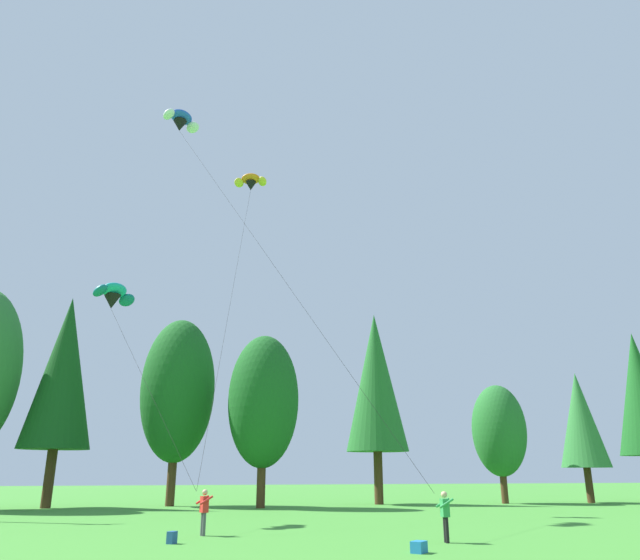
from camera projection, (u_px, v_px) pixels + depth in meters
treeline_tree_e at (63, 371)px, 43.13m from camera, size 4.86×4.86×14.80m
treeline_tree_f at (178, 390)px, 45.28m from camera, size 5.50×5.50×13.70m
treeline_tree_g at (263, 401)px, 42.72m from camera, size 5.02×5.02×11.92m
treeline_tree_h at (376, 381)px, 47.98m from camera, size 4.86×4.86×14.83m
treeline_tree_i at (499, 430)px, 48.08m from camera, size 4.27×4.27×9.15m
treeline_tree_j at (581, 420)px, 49.20m from camera, size 3.87×3.87×10.31m
kite_flyer_near at (204, 508)px, 23.23m from camera, size 0.66×0.68×1.69m
kite_flyer_mid at (445, 512)px, 20.96m from camera, size 0.61×0.64×1.69m
parafoil_kite_high_teal at (113, 296)px, 32.52m from camera, size 5.83×9.31×10.67m
parafoil_kite_mid_blue_white at (181, 121)px, 40.99m from camera, size 11.31×17.47×24.46m
parafoil_kite_far_orange at (251, 182)px, 43.69m from camera, size 4.65×15.13×21.64m
backpack at (172, 538)px, 20.44m from camera, size 0.38×0.40×0.40m
picnic_cooler at (419, 547)px, 18.11m from camera, size 0.63×0.62×0.34m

